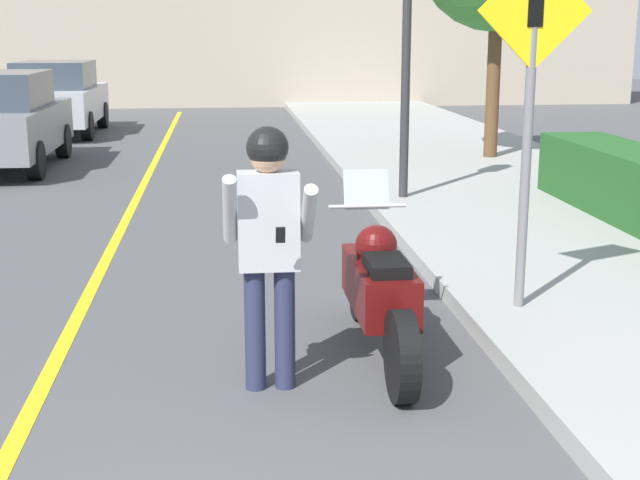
{
  "coord_description": "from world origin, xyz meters",
  "views": [
    {
      "loc": [
        0.67,
        -2.82,
        2.38
      ],
      "look_at": [
        1.37,
        3.62,
        0.85
      ],
      "focal_mm": 50.0,
      "sensor_mm": 36.0,
      "label": 1
    }
  ],
  "objects": [
    {
      "name": "road_center_line",
      "position": [
        -0.6,
        6.0,
        0.0
      ],
      "size": [
        0.12,
        36.0,
        0.01
      ],
      "color": "yellow",
      "rests_on": "ground"
    },
    {
      "name": "building_backdrop",
      "position": [
        0.0,
        26.0,
        3.26
      ],
      "size": [
        28.0,
        1.2,
        6.52
      ],
      "color": "#B2A38E",
      "rests_on": "ground"
    },
    {
      "name": "motorcycle",
      "position": [
        1.79,
        3.43,
        0.5
      ],
      "size": [
        0.62,
        2.35,
        1.29
      ],
      "color": "black",
      "rests_on": "ground"
    },
    {
      "name": "person_biker",
      "position": [
        0.95,
        2.86,
        1.1
      ],
      "size": [
        0.59,
        0.48,
        1.78
      ],
      "color": "#282D4C",
      "rests_on": "ground"
    },
    {
      "name": "crossing_sign",
      "position": [
        3.07,
        4.0,
        1.85
      ],
      "size": [
        0.91,
        0.08,
        2.82
      ],
      "color": "slate",
      "rests_on": "sidewalk_curb"
    },
    {
      "name": "traffic_light",
      "position": [
        3.1,
        8.96,
        2.75
      ],
      "size": [
        0.26,
        0.3,
        3.73
      ],
      "color": "#2D2D30",
      "rests_on": "sidewalk_curb"
    },
    {
      "name": "parked_car_silver",
      "position": [
        -3.13,
        18.46,
        0.86
      ],
      "size": [
        1.88,
        4.2,
        1.68
      ],
      "color": "black",
      "rests_on": "ground"
    }
  ]
}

